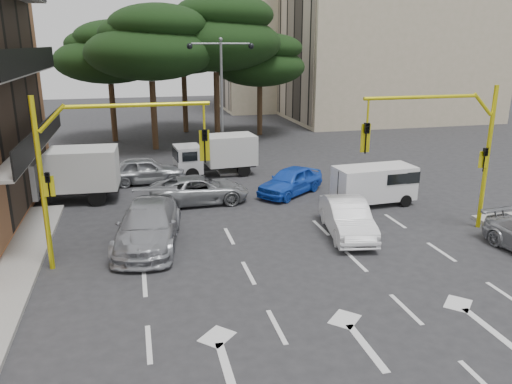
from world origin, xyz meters
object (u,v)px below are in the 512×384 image
box_truck_a (64,176)px  box_truck_b (216,156)px  street_lamp_center (221,79)px  signal_mast_right (451,140)px  car_silver_cross_a (200,190)px  car_silver_cross_b (146,170)px  car_white_hatch (347,218)px  car_silver_wagon (148,225)px  van_white (374,185)px  car_blue_compact (290,181)px  signal_mast_left (96,158)px

box_truck_a → box_truck_b: size_ratio=1.12×
street_lamp_center → signal_mast_right: bearing=-64.1°
car_silver_cross_a → car_silver_cross_b: car_silver_cross_b is taller
signal_mast_right → car_white_hatch: bearing=172.5°
signal_mast_right → car_silver_cross_b: 16.14m
car_silver_wagon → van_white: van_white is taller
street_lamp_center → car_white_hatch: 14.53m
car_silver_cross_b → car_blue_compact: bearing=-119.4°
car_white_hatch → van_white: (2.91, 3.47, 0.23)m
car_white_hatch → car_silver_wagon: 8.00m
signal_mast_left → van_white: bearing=17.8°
signal_mast_left → box_truck_b: 13.13m
car_silver_cross_a → car_silver_cross_b: size_ratio=1.10×
car_white_hatch → car_silver_cross_b: bearing=138.0°
car_silver_cross_b → van_white: size_ratio=1.14×
car_white_hatch → car_silver_cross_a: bearing=143.0°
box_truck_a → van_white: bearing=-101.9°
signal_mast_right → signal_mast_left: same height
street_lamp_center → car_blue_compact: 9.07m
street_lamp_center → car_blue_compact: size_ratio=1.87×
street_lamp_center → box_truck_a: size_ratio=1.44×
signal_mast_right → box_truck_b: 14.01m
signal_mast_left → car_silver_wagon: size_ratio=1.07×
signal_mast_left → car_white_hatch: signal_mast_left is taller
signal_mast_left → car_silver_cross_b: 11.16m
box_truck_b → box_truck_a: bearing=108.0°
car_blue_compact → box_truck_b: box_truck_b is taller
car_blue_compact → van_white: (3.42, -2.59, 0.26)m
car_white_hatch → van_white: bearing=60.3°
signal_mast_right → van_white: (-1.15, 4.01, -2.92)m
signal_mast_left → box_truck_a: size_ratio=1.11×
van_white → car_silver_cross_a: bearing=-108.7°
car_blue_compact → car_silver_wagon: size_ratio=0.75×
signal_mast_left → box_truck_a: signal_mast_left is taller
car_white_hatch → car_blue_compact: bearing=105.1°
car_blue_compact → box_truck_a: bearing=-134.5°
car_white_hatch → box_truck_b: size_ratio=0.92×
signal_mast_left → car_silver_cross_a: size_ratio=1.24×
signal_mast_right → street_lamp_center: bearing=115.9°
signal_mast_right → signal_mast_left: (-13.61, 0.00, 0.00)m
street_lamp_center → box_truck_b: (-0.88, -2.61, -4.24)m
car_white_hatch → box_truck_a: size_ratio=0.82×
signal_mast_left → car_silver_wagon: 3.74m
signal_mast_right → car_silver_wagon: 12.48m
car_white_hatch → car_blue_compact: car_white_hatch is taller
car_silver_cross_a → van_white: (8.21, -2.26, 0.29)m
car_silver_cross_a → street_lamp_center: bearing=-19.5°
street_lamp_center → car_silver_cross_b: bearing=-145.4°
street_lamp_center → car_silver_cross_a: (-2.56, -7.74, -4.76)m
box_truck_b → car_silver_wagon: bearing=151.9°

